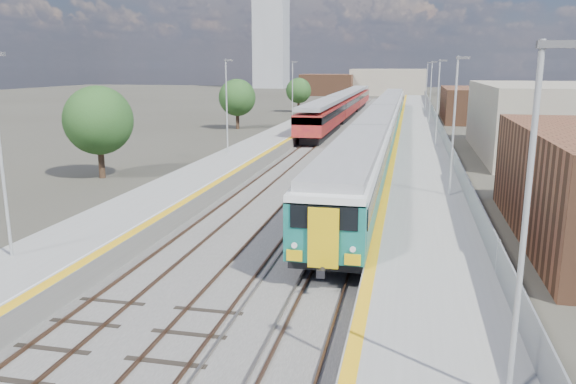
% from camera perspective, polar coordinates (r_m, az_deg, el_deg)
% --- Properties ---
extents(ground, '(320.00, 320.00, 0.00)m').
position_cam_1_polar(ground, '(60.16, 8.07, 4.96)').
color(ground, '#47443A').
rests_on(ground, ground).
extents(ballast_bed, '(10.50, 155.00, 0.06)m').
position_cam_1_polar(ballast_bed, '(62.82, 6.18, 5.37)').
color(ballast_bed, '#565451').
rests_on(ballast_bed, ground).
extents(tracks, '(8.96, 160.00, 0.17)m').
position_cam_1_polar(tracks, '(64.41, 6.88, 5.60)').
color(tracks, '#4C3323').
rests_on(tracks, ground).
extents(platform_right, '(4.70, 155.00, 8.52)m').
position_cam_1_polar(platform_right, '(62.42, 13.11, 5.53)').
color(platform_right, slate).
rests_on(platform_right, ground).
extents(platform_left, '(4.30, 155.00, 8.52)m').
position_cam_1_polar(platform_left, '(63.82, 0.08, 6.00)').
color(platform_left, slate).
rests_on(platform_left, ground).
extents(buildings, '(72.00, 185.50, 40.00)m').
position_cam_1_polar(buildings, '(149.77, 3.72, 13.76)').
color(buildings, brown).
rests_on(buildings, ground).
extents(green_train, '(3.00, 83.31, 3.30)m').
position_cam_1_polar(green_train, '(60.66, 9.62, 7.18)').
color(green_train, black).
rests_on(green_train, ground).
extents(red_train, '(3.06, 61.92, 3.86)m').
position_cam_1_polar(red_train, '(85.27, 5.67, 8.83)').
color(red_train, black).
rests_on(red_train, ground).
extents(tree_a, '(4.91, 4.91, 6.65)m').
position_cam_1_polar(tree_a, '(42.55, -18.71, 6.90)').
color(tree_a, '#382619').
rests_on(tree_a, ground).
extents(tree_b, '(4.69, 4.69, 6.36)m').
position_cam_1_polar(tree_b, '(72.66, -5.19, 9.53)').
color(tree_b, '#382619').
rests_on(tree_b, ground).
extents(tree_c, '(4.36, 4.36, 5.91)m').
position_cam_1_polar(tree_c, '(98.75, 1.08, 10.26)').
color(tree_c, '#382619').
rests_on(tree_c, ground).
extents(tree_d, '(4.17, 4.17, 5.65)m').
position_cam_1_polar(tree_d, '(72.38, 26.14, 7.93)').
color(tree_d, '#382619').
rests_on(tree_d, ground).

